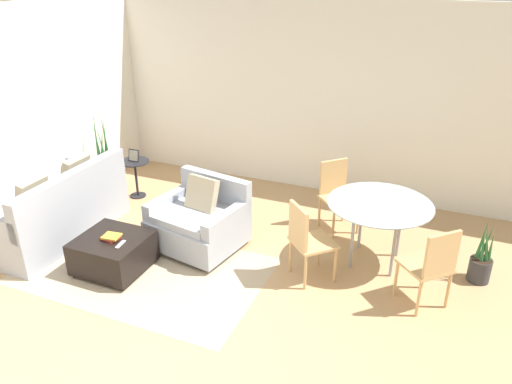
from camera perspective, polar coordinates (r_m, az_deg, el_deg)
The scene contains 17 objects.
ground_plane at distance 4.98m, azimuth -9.72°, elevation -15.28°, with size 20.00×20.00×0.00m, color tan.
wall_back at distance 7.37m, azimuth 4.84°, elevation 10.69°, with size 12.00×0.06×2.75m.
wall_left at distance 7.09m, azimuth -24.13°, elevation 8.03°, with size 0.06×12.00×2.75m.
area_rug at distance 5.84m, azimuth -12.66°, elevation -8.74°, with size 2.72×1.66×0.01m.
couch at distance 6.73m, azimuth -21.95°, elevation -2.26°, with size 0.95×1.85×0.92m.
armchair at distance 6.04m, azimuth -6.47°, elevation -3.33°, with size 1.13×1.04×0.88m.
ottoman at distance 5.84m, azimuth -15.99°, elevation -6.62°, with size 0.74×0.71×0.41m.
book_stack at distance 5.71m, azimuth -16.22°, elevation -4.97°, with size 0.22×0.18×0.05m.
tv_remote_primary at distance 5.59m, azimuth -15.23°, elevation -5.78°, with size 0.06×0.17×0.01m.
potted_plant at distance 7.84m, azimuth -16.73°, elevation 2.20°, with size 0.34×0.34×1.27m.
side_table at distance 7.46m, azimuth -13.61°, elevation 2.28°, with size 0.42×0.42×0.56m.
picture_frame at distance 7.37m, azimuth -13.80°, elevation 4.08°, with size 0.17×0.07×0.17m.
dining_table at distance 5.70m, azimuth 13.92°, elevation -1.95°, with size 1.17×1.17×0.75m.
dining_chair_near_left at distance 5.34m, azimuth 5.78°, elevation -5.19°, with size 0.59×0.59×0.90m.
dining_chair_near_right at distance 5.18m, azimuth 19.47°, elevation -7.68°, with size 0.59×0.59×0.90m.
dining_chair_far_left at distance 6.44m, azimuth 9.20°, elevation 0.15°, with size 0.59×0.59×0.90m.
potted_plant_small at distance 5.96m, azimuth 24.30°, elevation -7.51°, with size 0.24×0.24×0.73m.
Camera 1 is at (2.19, -3.13, 3.20)m, focal length 35.00 mm.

